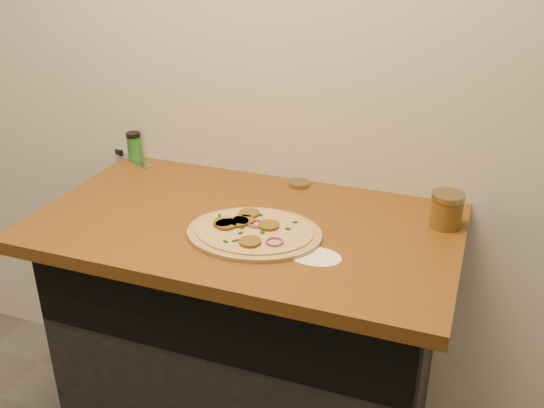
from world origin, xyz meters
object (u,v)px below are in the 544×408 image
at_px(pizza, 253,232).
at_px(salsa_jar, 447,210).
at_px(spice_shaker, 134,146).
at_px(chefs_knife, 123,154).

bearing_deg(pizza, salsa_jar, 25.91).
distance_m(salsa_jar, spice_shaker, 1.10).
bearing_deg(chefs_knife, pizza, -30.78).
distance_m(pizza, salsa_jar, 0.54).
distance_m(chefs_knife, salsa_jar, 1.16).
relative_size(chefs_knife, spice_shaker, 2.68).
relative_size(pizza, spice_shaker, 4.08).
bearing_deg(salsa_jar, chefs_knife, 171.97).
bearing_deg(spice_shaker, chefs_knife, 161.84).
height_order(salsa_jar, spice_shaker, same).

